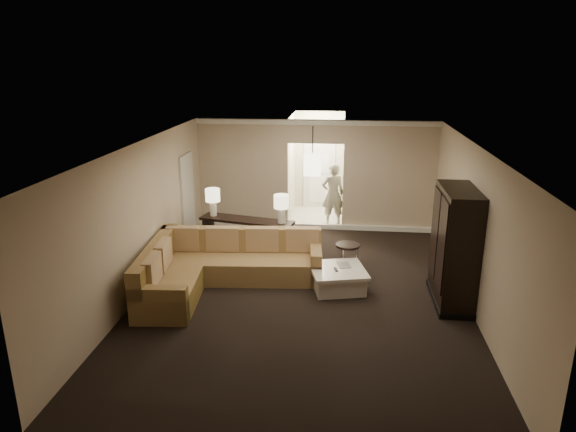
# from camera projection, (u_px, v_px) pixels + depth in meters

# --- Properties ---
(ground) EXTENTS (8.00, 8.00, 0.00)m
(ground) POSITION_uv_depth(u_px,v_px,m) (302.00, 296.00, 9.57)
(ground) COLOR black
(ground) RESTS_ON ground
(wall_back) EXTENTS (6.00, 0.04, 2.80)m
(wall_back) POSITION_uv_depth(u_px,v_px,m) (315.00, 175.00, 12.95)
(wall_back) COLOR beige
(wall_back) RESTS_ON ground
(wall_front) EXTENTS (6.00, 0.04, 2.80)m
(wall_front) POSITION_uv_depth(u_px,v_px,m) (272.00, 343.00, 5.36)
(wall_front) COLOR beige
(wall_front) RESTS_ON ground
(wall_left) EXTENTS (0.04, 8.00, 2.80)m
(wall_left) POSITION_uv_depth(u_px,v_px,m) (141.00, 219.00, 9.46)
(wall_left) COLOR beige
(wall_left) RESTS_ON ground
(wall_right) EXTENTS (0.04, 8.00, 2.80)m
(wall_right) POSITION_uv_depth(u_px,v_px,m) (476.00, 230.00, 8.85)
(wall_right) COLOR beige
(wall_right) RESTS_ON ground
(ceiling) EXTENTS (6.00, 8.00, 0.02)m
(ceiling) POSITION_uv_depth(u_px,v_px,m) (303.00, 147.00, 8.74)
(ceiling) COLOR silver
(ceiling) RESTS_ON wall_back
(crown_molding) EXTENTS (6.00, 0.10, 0.12)m
(crown_molding) POSITION_uv_depth(u_px,v_px,m) (316.00, 122.00, 12.51)
(crown_molding) COLOR white
(crown_molding) RESTS_ON wall_back
(baseboard) EXTENTS (6.00, 0.10, 0.12)m
(baseboard) POSITION_uv_depth(u_px,v_px,m) (314.00, 226.00, 13.30)
(baseboard) COLOR white
(baseboard) RESTS_ON ground
(side_door) EXTENTS (0.05, 0.90, 2.10)m
(side_door) POSITION_uv_depth(u_px,v_px,m) (188.00, 198.00, 12.22)
(side_door) COLOR silver
(side_door) RESTS_ON ground
(foyer) EXTENTS (1.44, 2.02, 2.80)m
(foyer) POSITION_uv_depth(u_px,v_px,m) (318.00, 168.00, 14.26)
(foyer) COLOR silver
(foyer) RESTS_ON ground
(sectional_sofa) EXTENTS (3.32, 2.75, 0.97)m
(sectional_sofa) POSITION_uv_depth(u_px,v_px,m) (218.00, 267.00, 9.90)
(sectional_sofa) COLOR brown
(sectional_sofa) RESTS_ON ground
(coffee_table) EXTENTS (1.22, 1.22, 0.43)m
(coffee_table) POSITION_uv_depth(u_px,v_px,m) (338.00, 278.00, 9.81)
(coffee_table) COLOR silver
(coffee_table) RESTS_ON ground
(console_table) EXTENTS (2.17, 0.94, 0.82)m
(console_table) POSITION_uv_depth(u_px,v_px,m) (247.00, 233.00, 11.47)
(console_table) COLOR black
(console_table) RESTS_ON ground
(armoire) EXTENTS (0.63, 1.47, 2.11)m
(armoire) POSITION_uv_depth(u_px,v_px,m) (454.00, 249.00, 9.07)
(armoire) COLOR black
(armoire) RESTS_ON ground
(drink_table) EXTENTS (0.49, 0.49, 0.61)m
(drink_table) POSITION_uv_depth(u_px,v_px,m) (348.00, 252.00, 10.49)
(drink_table) COLOR black
(drink_table) RESTS_ON ground
(table_lamp_left) EXTENTS (0.33, 0.33, 0.63)m
(table_lamp_left) POSITION_uv_depth(u_px,v_px,m) (213.00, 198.00, 11.50)
(table_lamp_left) COLOR silver
(table_lamp_left) RESTS_ON console_table
(table_lamp_right) EXTENTS (0.33, 0.33, 0.63)m
(table_lamp_right) POSITION_uv_depth(u_px,v_px,m) (281.00, 204.00, 10.99)
(table_lamp_right) COLOR silver
(table_lamp_right) RESTS_ON console_table
(pendant_light) EXTENTS (0.38, 0.38, 1.09)m
(pendant_light) POSITION_uv_depth(u_px,v_px,m) (312.00, 164.00, 11.55)
(pendant_light) COLOR black
(pendant_light) RESTS_ON ceiling
(person) EXTENTS (0.77, 0.63, 1.84)m
(person) POSITION_uv_depth(u_px,v_px,m) (333.00, 191.00, 13.33)
(person) COLOR beige
(person) RESTS_ON ground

